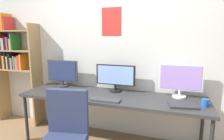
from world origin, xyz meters
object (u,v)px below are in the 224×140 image
Objects in this scene: keyboard_main at (105,100)px; coffee_mug at (205,103)px; laptop_closed at (183,105)px; desk at (111,99)px; bookshelf at (13,56)px; monitor_left at (62,72)px; monitor_right at (180,79)px; computer_mouse at (51,93)px; monitor_center at (115,77)px.

keyboard_main is 3.62× the size of coffee_mug.
laptop_closed reaches higher than keyboard_main.
keyboard_main is (0.00, -0.23, 0.06)m from desk.
coffee_mug is at bearing 8.46° from keyboard_main.
bookshelf is at bearing 162.80° from laptop_closed.
desk is 0.97m from monitor_left.
monitor_right is 5.26× the size of coffee_mug.
bookshelf is 3.12m from coffee_mug.
computer_mouse is at bearing -166.09° from desk.
bookshelf is 3.49× the size of monitor_right.
monitor_left reaches higher than monitor_center.
monitor_left is 1.41× the size of keyboard_main.
bookshelf is 3.60× the size of monitor_left.
keyboard_main is at bearing 176.59° from laptop_closed.
bookshelf reaches higher than keyboard_main.
monitor_right is 0.41m from laptop_closed.
laptop_closed is at bearing -7.34° from desk.
laptop_closed is at bearing 2.83° from computer_mouse.
computer_mouse is (-0.84, -0.21, 0.06)m from desk.
bookshelf is 2.01m from keyboard_main.
keyboard_main is (-0.90, -0.44, -0.24)m from monitor_right.
computer_mouse is at bearing -22.20° from bookshelf.
coffee_mug reaches higher than computer_mouse.
monitor_center is 5.58× the size of coffee_mug.
monitor_left is 1.03m from keyboard_main.
monitor_right reaches higher than monitor_left.
monitor_left reaches higher than desk.
monitor_left is at bearing 159.53° from laptop_closed.
laptop_closed is at bearing -7.02° from bookshelf.
coffee_mug is at bearing -7.34° from monitor_left.
monitor_center reaches higher than desk.
desk is 6.65× the size of keyboard_main.
desk is at bearing 13.91° from computer_mouse.
desk is 0.34m from monitor_center.
desk is at bearing 177.32° from coffee_mug.
coffee_mug is at bearing -5.27° from bookshelf.
monitor_center is 1.22m from coffee_mug.
monitor_left is 0.90m from monitor_center.
desk is 4.72× the size of monitor_left.
coffee_mug reaches higher than keyboard_main.
bookshelf is 2.81m from monitor_right.
monitor_right is at bearing 0.00° from monitor_left.
monitor_left is 1.80m from monitor_right.
coffee_mug reaches higher than laptop_closed.
monitor_left is at bearing 180.00° from monitor_center.
computer_mouse reaches higher than laptop_closed.
bookshelf is 2.89m from laptop_closed.
coffee_mug is at bearing -2.68° from desk.
desk is at bearing -90.00° from monitor_center.
coffee_mug is (0.25, 0.06, 0.03)m from laptop_closed.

